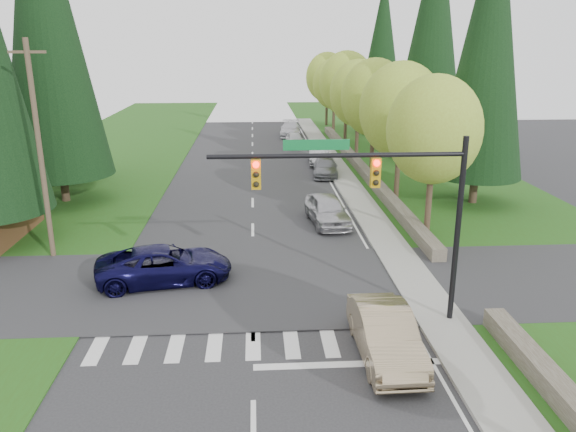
{
  "coord_description": "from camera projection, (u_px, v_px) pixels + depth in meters",
  "views": [
    {
      "loc": [
        0.15,
        -13.66,
        9.72
      ],
      "look_at": [
        1.53,
        8.83,
        2.8
      ],
      "focal_mm": 35.0,
      "sensor_mm": 36.0,
      "label": 1
    }
  ],
  "objects": [
    {
      "name": "ground",
      "position": [
        253.0,
        403.0,
        15.88
      ],
      "size": [
        120.0,
        120.0,
        0.0
      ],
      "primitive_type": "plane",
      "color": "#28282B",
      "rests_on": "ground"
    },
    {
      "name": "grass_east",
      "position": [
        457.0,
        203.0,
        35.72
      ],
      "size": [
        14.0,
        110.0,
        0.06
      ],
      "primitive_type": "cube",
      "color": "#264D14",
      "rests_on": "ground"
    },
    {
      "name": "grass_west",
      "position": [
        39.0,
        210.0,
        34.2
      ],
      "size": [
        14.0,
        110.0,
        0.06
      ],
      "primitive_type": "cube",
      "color": "#264D14",
      "rests_on": "ground"
    },
    {
      "name": "cross_street",
      "position": [
        253.0,
        286.0,
        23.52
      ],
      "size": [
        120.0,
        8.0,
        0.1
      ],
      "primitive_type": "cube",
      "color": "#28282B",
      "rests_on": "ground"
    },
    {
      "name": "sidewalk_east",
      "position": [
        356.0,
        196.0,
        37.26
      ],
      "size": [
        1.8,
        80.0,
        0.13
      ],
      "primitive_type": "cube",
      "color": "gray",
      "rests_on": "ground"
    },
    {
      "name": "curb_east",
      "position": [
        344.0,
        196.0,
        37.21
      ],
      "size": [
        0.2,
        80.0,
        0.13
      ],
      "primitive_type": "cube",
      "color": "gray",
      "rests_on": "ground"
    },
    {
      "name": "stone_wall_north",
      "position": [
        360.0,
        166.0,
        44.91
      ],
      "size": [
        0.7,
        40.0,
        0.7
      ],
      "primitive_type": "cube",
      "color": "#4C4438",
      "rests_on": "ground"
    },
    {
      "name": "traffic_signal",
      "position": [
        380.0,
        190.0,
        18.97
      ],
      "size": [
        8.7,
        0.37,
        6.8
      ],
      "color": "black",
      "rests_on": "ground"
    },
    {
      "name": "utility_pole",
      "position": [
        40.0,
        150.0,
        25.27
      ],
      "size": [
        1.6,
        0.24,
        10.0
      ],
      "color": "#473828",
      "rests_on": "ground"
    },
    {
      "name": "decid_tree_0",
      "position": [
        434.0,
        130.0,
        28.14
      ],
      "size": [
        4.8,
        4.8,
        8.37
      ],
      "color": "#38281C",
      "rests_on": "ground"
    },
    {
      "name": "decid_tree_1",
      "position": [
        401.0,
        110.0,
        34.76
      ],
      "size": [
        5.2,
        5.2,
        8.8
      ],
      "color": "#38281C",
      "rests_on": "ground"
    },
    {
      "name": "decid_tree_2",
      "position": [
        374.0,
        98.0,
        41.39
      ],
      "size": [
        5.0,
        5.0,
        8.82
      ],
      "color": "#38281C",
      "rests_on": "ground"
    },
    {
      "name": "decid_tree_3",
      "position": [
        358.0,
        93.0,
        48.15
      ],
      "size": [
        5.0,
        5.0,
        8.55
      ],
      "color": "#38281C",
      "rests_on": "ground"
    },
    {
      "name": "decid_tree_4",
      "position": [
        347.0,
        83.0,
        54.72
      ],
      "size": [
        5.4,
        5.4,
        9.18
      ],
      "color": "#38281C",
      "rests_on": "ground"
    },
    {
      "name": "decid_tree_5",
      "position": [
        334.0,
        84.0,
        61.54
      ],
      "size": [
        4.8,
        4.8,
        8.3
      ],
      "color": "#38281C",
      "rests_on": "ground"
    },
    {
      "name": "decid_tree_6",
      "position": [
        327.0,
        77.0,
        68.13
      ],
      "size": [
        5.2,
        5.2,
        8.86
      ],
      "color": "#38281C",
      "rests_on": "ground"
    },
    {
      "name": "conifer_w_c",
      "position": [
        44.0,
        16.0,
        32.86
      ],
      "size": [
        6.46,
        6.46,
        20.8
      ],
      "color": "#38281C",
      "rests_on": "ground"
    },
    {
      "name": "conifer_w_e",
      "position": [
        47.0,
        35.0,
        38.76
      ],
      "size": [
        5.78,
        5.78,
        18.8
      ],
      "color": "#38281C",
      "rests_on": "ground"
    },
    {
      "name": "conifer_e_a",
      "position": [
        488.0,
        43.0,
        32.91
      ],
      "size": [
        5.44,
        5.44,
        17.8
      ],
      "color": "#38281C",
      "rests_on": "ground"
    },
    {
      "name": "conifer_e_b",
      "position": [
        433.0,
        30.0,
        46.03
      ],
      "size": [
        6.12,
        6.12,
        19.8
      ],
      "color": "#38281C",
      "rests_on": "ground"
    },
    {
      "name": "conifer_e_c",
      "position": [
        382.0,
        48.0,
        59.77
      ],
      "size": [
        5.1,
        5.1,
        16.8
      ],
      "color": "#38281C",
      "rests_on": "ground"
    },
    {
      "name": "sedan_champagne",
      "position": [
        386.0,
        334.0,
        18.01
      ],
      "size": [
        1.78,
        4.9,
        1.61
      ],
      "primitive_type": "imported",
      "rotation": [
        0.0,
        0.0,
        0.02
      ],
      "color": "tan",
      "rests_on": "ground"
    },
    {
      "name": "suv_navy",
      "position": [
        164.0,
        265.0,
        23.71
      ],
      "size": [
        6.0,
        3.54,
        1.57
      ],
      "primitive_type": "imported",
      "rotation": [
        0.0,
        0.0,
        1.75
      ],
      "color": "#0B0A32",
      "rests_on": "ground"
    },
    {
      "name": "parked_car_a",
      "position": [
        327.0,
        210.0,
        31.46
      ],
      "size": [
        2.49,
        5.02,
        1.64
      ],
      "primitive_type": "imported",
      "rotation": [
        0.0,
        0.0,
        0.12
      ],
      "color": "#AFAEB3",
      "rests_on": "ground"
    },
    {
      "name": "parked_car_b",
      "position": [
        325.0,
        167.0,
        43.03
      ],
      "size": [
        2.29,
        4.69,
        1.31
      ],
      "primitive_type": "imported",
      "rotation": [
        0.0,
        0.0,
        -0.1
      ],
      "color": "slate",
      "rests_on": "ground"
    },
    {
      "name": "parked_car_c",
      "position": [
        318.0,
        154.0,
        47.48
      ],
      "size": [
        1.9,
        4.81,
        1.56
      ],
      "primitive_type": "imported",
      "rotation": [
        0.0,
        0.0,
        -0.05
      ],
      "color": "#ACACB1",
      "rests_on": "ground"
    },
    {
      "name": "parked_car_d",
      "position": [
        295.0,
        140.0,
        55.36
      ],
      "size": [
        1.78,
        4.05,
        1.36
      ],
      "primitive_type": "imported",
      "rotation": [
        0.0,
        0.0,
        0.05
      ],
      "color": "silver",
      "rests_on": "ground"
    },
    {
      "name": "parked_car_e",
      "position": [
        291.0,
        129.0,
        61.52
      ],
      "size": [
        2.63,
        5.52,
        1.55
      ],
      "primitive_type": "imported",
      "rotation": [
        0.0,
        0.0,
        -0.09
      ],
      "color": "silver",
      "rests_on": "ground"
    }
  ]
}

